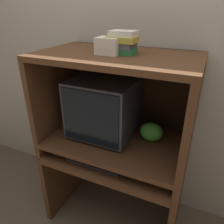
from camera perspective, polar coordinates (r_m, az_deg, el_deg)
wall_back at (r=1.74m, az=6.16°, el=13.90°), size 6.00×0.06×2.60m
desk_base at (r=1.82m, az=0.48°, el=-17.20°), size 1.02×0.63×0.66m
desk_monitor_shelf at (r=1.64m, az=1.11°, el=-7.70°), size 1.02×0.61×0.11m
hutch_upper at (r=1.47m, az=1.81°, el=7.42°), size 1.02×0.61×0.62m
crt_monitor at (r=1.59m, az=-2.10°, el=1.41°), size 0.45×0.43×0.43m
keyboard at (r=1.59m, az=-4.19°, el=-12.49°), size 0.40×0.16×0.03m
mouse at (r=1.51m, az=4.61°, el=-14.71°), size 0.06×0.04×0.03m
snack_bag at (r=1.60m, az=10.21°, el=-5.14°), size 0.17×0.12×0.14m
book_stack at (r=1.36m, az=2.60°, el=17.64°), size 0.18×0.14×0.13m
storage_box at (r=1.36m, az=-0.81°, el=16.91°), size 0.14×0.12×0.10m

